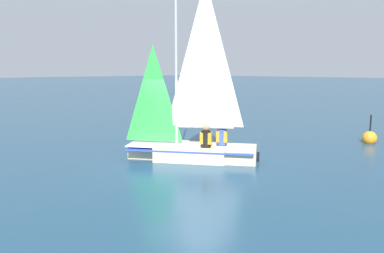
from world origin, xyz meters
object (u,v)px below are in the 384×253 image
object	(u,v)px
sailor_crew	(222,139)
buoy_marker	(370,138)
sailboat_main	(192,135)
sailor_helm	(206,141)

from	to	relation	value
sailor_crew	buoy_marker	distance (m)	6.48
sailboat_main	sailor_helm	distance (m)	0.53
sailor_crew	buoy_marker	world-z (taller)	sailor_crew
sailor_helm	buoy_marker	xyz separation A→B (m)	(2.71, 6.52, -0.42)
sailboat_main	sailor_crew	bearing A→B (deg)	-169.19
sailboat_main	buoy_marker	xyz separation A→B (m)	(3.21, 6.59, -0.56)
sailboat_main	buoy_marker	world-z (taller)	sailboat_main
sailor_helm	buoy_marker	size ratio (longest dim) A/B	0.98
sailor_crew	buoy_marker	size ratio (longest dim) A/B	0.99
sailboat_main	sailor_crew	size ratio (longest dim) A/B	4.82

